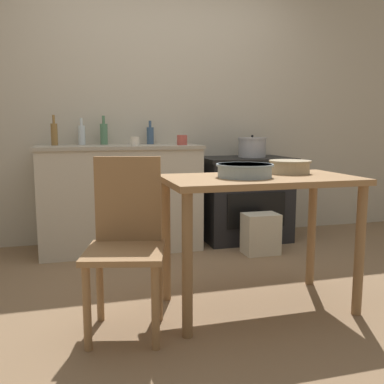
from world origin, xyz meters
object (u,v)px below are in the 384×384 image
object	(u,v)px
mixing_bowl_small	(290,166)
bottle_mid_left	(104,133)
bottle_far_left	(82,134)
bottle_center_left	(150,135)
mixing_bowl_large	(245,170)
stock_pot	(252,147)
work_table	(260,199)
cup_center	(135,141)
cup_center_right	(182,140)
chair	(126,239)
stove	(244,198)
bottle_left	(54,134)
flour_sack	(261,234)

from	to	relation	value
mixing_bowl_small	bottle_mid_left	size ratio (longest dim) A/B	1.00
bottle_far_left	bottle_center_left	xyz separation A→B (m)	(0.62, -0.01, -0.01)
mixing_bowl_large	stock_pot	bearing A→B (deg)	65.12
stock_pot	mixing_bowl_large	size ratio (longest dim) A/B	0.83
work_table	mixing_bowl_small	distance (m)	0.33
bottle_mid_left	cup_center	xyz separation A→B (m)	(0.22, -0.43, -0.06)
work_table	cup_center_right	xyz separation A→B (m)	(-0.11, 1.42, 0.31)
mixing_bowl_large	bottle_mid_left	distance (m)	1.87
chair	bottle_far_left	xyz separation A→B (m)	(-0.17, 1.80, 0.53)
stock_pot	bottle_far_left	distance (m)	1.60
cup_center	cup_center_right	size ratio (longest dim) A/B	0.84
stock_pot	cup_center_right	bearing A→B (deg)	-170.91
stock_pot	stove	bearing A→B (deg)	179.63
work_table	bottle_center_left	world-z (taller)	bottle_center_left
work_table	bottle_left	xyz separation A→B (m)	(-1.20, 1.64, 0.37)
bottle_far_left	cup_center_right	bearing A→B (deg)	-20.17
stock_pot	cup_center	xyz separation A→B (m)	(-1.16, -0.24, 0.07)
cup_center_right	bottle_left	bearing A→B (deg)	168.50
stove	bottle_mid_left	bearing A→B (deg)	171.77
stock_pot	bottle_left	bearing A→B (deg)	176.66
work_table	bottle_left	distance (m)	2.07
mixing_bowl_large	bottle_mid_left	size ratio (longest dim) A/B	1.26
mixing_bowl_large	mixing_bowl_small	world-z (taller)	mixing_bowl_small
mixing_bowl_small	bottle_center_left	size ratio (longest dim) A/B	1.19
flour_sack	work_table	bearing A→B (deg)	-115.44
work_table	bottle_center_left	size ratio (longest dim) A/B	5.11
mixing_bowl_small	bottle_left	world-z (taller)	bottle_left
stove	work_table	bearing A→B (deg)	-109.39
stock_pot	mixing_bowl_large	xyz separation A→B (m)	(-0.72, -1.55, -0.06)
bottle_left	bottle_mid_left	distance (m)	0.44
bottle_center_left	cup_center_right	world-z (taller)	bottle_center_left
mixing_bowl_small	flour_sack	bearing A→B (deg)	75.52
cup_center	stock_pot	bearing A→B (deg)	11.78
mixing_bowl_small	bottle_left	bearing A→B (deg)	133.52
mixing_bowl_large	mixing_bowl_small	distance (m)	0.38
chair	mixing_bowl_small	xyz separation A→B (m)	(1.05, 0.18, 0.35)
stock_pot	chair	bearing A→B (deg)	-131.27
mixing_bowl_large	bottle_left	size ratio (longest dim) A/B	1.26
bottle_center_left	mixing_bowl_large	bearing A→B (deg)	-82.26
bottle_far_left	bottle_left	world-z (taller)	bottle_left
stock_pot	cup_center_right	distance (m)	0.74
chair	bottle_left	xyz separation A→B (m)	(-0.40, 1.71, 0.54)
mixing_bowl_large	mixing_bowl_small	size ratio (longest dim) A/B	1.26
bottle_far_left	bottle_mid_left	size ratio (longest dim) A/B	0.92
cup_center_right	bottle_far_left	bearing A→B (deg)	159.83
work_table	stock_pot	xyz separation A→B (m)	(0.61, 1.54, 0.23)
flour_sack	mixing_bowl_large	distance (m)	1.37
stove	stock_pot	distance (m)	0.50
mixing_bowl_small	bottle_mid_left	distance (m)	1.92
chair	flour_sack	bearing A→B (deg)	54.58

